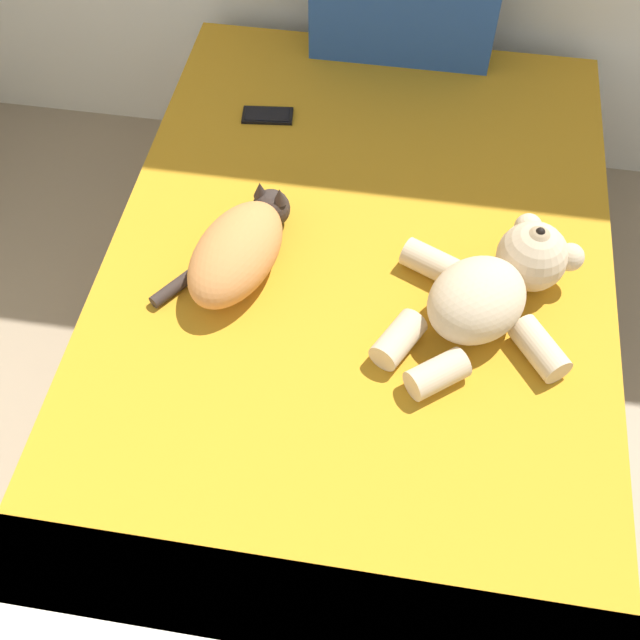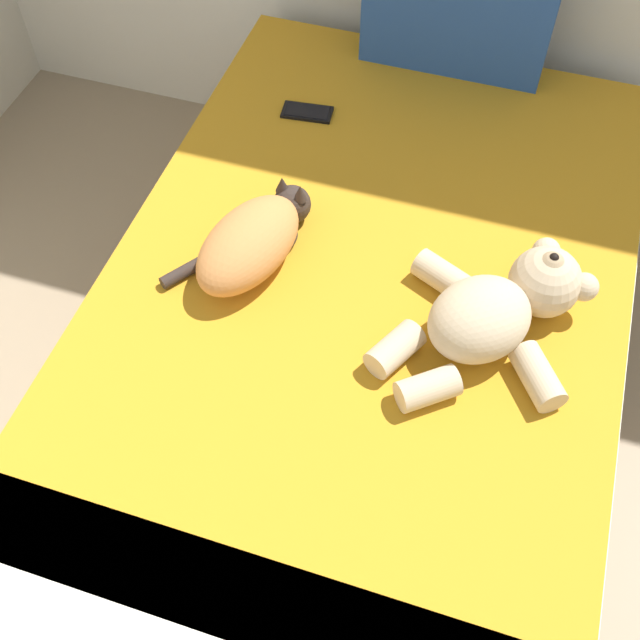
{
  "view_description": "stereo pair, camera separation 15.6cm",
  "coord_description": "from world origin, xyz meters",
  "px_view_note": "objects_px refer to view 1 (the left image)",
  "views": [
    {
      "loc": [
        1.8,
        2.17,
        2.03
      ],
      "look_at": [
        1.64,
        3.2,
        0.57
      ],
      "focal_mm": 43.44,
      "sensor_mm": 36.0,
      "label": 1
    },
    {
      "loc": [
        1.95,
        2.2,
        2.03
      ],
      "look_at": [
        1.64,
        3.2,
        0.57
      ],
      "focal_mm": 43.44,
      "sensor_mm": 36.0,
      "label": 2
    }
  ],
  "objects_px": {
    "bed": "(351,342)",
    "cell_phone": "(268,115)",
    "teddy_bear": "(492,289)",
    "cat": "(240,249)"
  },
  "relations": [
    {
      "from": "bed",
      "to": "cell_phone",
      "type": "relative_size",
      "value": 13.48
    },
    {
      "from": "bed",
      "to": "cell_phone",
      "type": "distance_m",
      "value": 0.72
    },
    {
      "from": "cell_phone",
      "to": "teddy_bear",
      "type": "bearing_deg",
      "value": -42.62
    },
    {
      "from": "bed",
      "to": "teddy_bear",
      "type": "bearing_deg",
      "value": -5.66
    },
    {
      "from": "bed",
      "to": "cell_phone",
      "type": "height_order",
      "value": "cell_phone"
    },
    {
      "from": "teddy_bear",
      "to": "cell_phone",
      "type": "bearing_deg",
      "value": 137.38
    },
    {
      "from": "cat",
      "to": "bed",
      "type": "bearing_deg",
      "value": -0.33
    },
    {
      "from": "bed",
      "to": "cell_phone",
      "type": "xyz_separation_m",
      "value": [
        -0.34,
        0.58,
        0.27
      ]
    },
    {
      "from": "bed",
      "to": "cat",
      "type": "distance_m",
      "value": 0.44
    },
    {
      "from": "bed",
      "to": "cat",
      "type": "relative_size",
      "value": 4.95
    }
  ]
}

